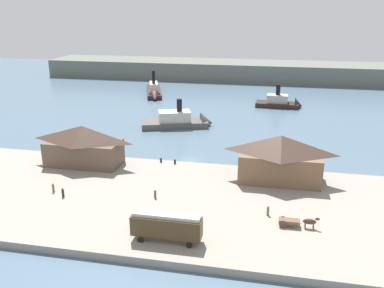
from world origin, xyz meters
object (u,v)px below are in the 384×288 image
at_px(pedestrian_standing_center, 155,194).
at_px(ferry_approaching_east, 283,103).
at_px(ferry_shed_central_terminal, 280,158).
at_px(ferry_departing_north, 154,92).
at_px(street_tram, 166,225).
at_px(mooring_post_center_west, 161,160).
at_px(ferry_shed_customs_shed, 83,145).
at_px(pedestrian_near_east_shed, 63,193).
at_px(pedestrian_walking_west, 53,188).
at_px(ferry_approaching_west, 183,121).
at_px(horse_cart, 296,221).
at_px(mooring_post_west, 43,152).
at_px(pedestrian_by_tram, 268,211).
at_px(mooring_post_east, 175,162).

relative_size(pedestrian_standing_center, ferry_approaching_east, 0.10).
bearing_deg(ferry_shed_central_terminal, ferry_departing_north, 122.03).
distance_m(street_tram, pedestrian_standing_center, 14.28).
height_order(mooring_post_center_west, ferry_approaching_east, ferry_approaching_east).
relative_size(ferry_shed_customs_shed, pedestrian_near_east_shed, 9.08).
bearing_deg(mooring_post_center_west, pedestrian_walking_west, -129.53).
xyz_separation_m(ferry_shed_customs_shed, ferry_departing_north, (-7.15, 75.86, -4.14)).
height_order(mooring_post_center_west, ferry_departing_north, ferry_departing_north).
relative_size(mooring_post_center_west, ferry_approaching_west, 0.04).
distance_m(ferry_shed_customs_shed, street_tram, 35.69).
bearing_deg(horse_cart, pedestrian_standing_center, 167.48).
bearing_deg(ferry_shed_customs_shed, pedestrian_near_east_shed, -78.38).
xyz_separation_m(ferry_shed_customs_shed, mooring_post_west, (-12.25, 4.30, -3.85)).
height_order(street_tram, pedestrian_standing_center, street_tram).
height_order(pedestrian_by_tram, mooring_post_west, pedestrian_by_tram).
xyz_separation_m(ferry_approaching_east, ferry_departing_north, (-48.60, 9.81, -0.11)).
relative_size(horse_cart, pedestrian_by_tram, 3.62).
relative_size(ferry_shed_customs_shed, ferry_departing_north, 0.60).
relative_size(ferry_shed_customs_shed, ferry_approaching_east, 1.00).
relative_size(ferry_shed_central_terminal, ferry_approaching_west, 0.73).
height_order(ferry_shed_customs_shed, street_tram, ferry_shed_customs_shed).
bearing_deg(ferry_departing_north, pedestrian_standing_center, -73.41).
relative_size(mooring_post_east, ferry_approaching_west, 0.04).
bearing_deg(street_tram, mooring_post_center_west, 107.06).
bearing_deg(ferry_shed_central_terminal, mooring_post_center_west, 169.83).
relative_size(mooring_post_east, ferry_approaching_east, 0.06).
xyz_separation_m(pedestrian_standing_center, mooring_post_west, (-31.46, 16.92, -0.28)).
bearing_deg(pedestrian_near_east_shed, horse_cart, -3.56).
bearing_deg(pedestrian_standing_center, horse_cart, -12.52).
height_order(horse_cart, mooring_post_east, horse_cart).
bearing_deg(pedestrian_standing_center, ferry_shed_central_terminal, 30.53).
bearing_deg(ferry_departing_north, mooring_post_east, -70.22).
bearing_deg(pedestrian_walking_west, ferry_approaching_west, 75.65).
relative_size(pedestrian_standing_center, ferry_departing_north, 0.06).
bearing_deg(pedestrian_walking_west, street_tram, -25.84).
distance_m(street_tram, mooring_post_center_west, 31.45).
height_order(ferry_shed_customs_shed, ferry_departing_north, ferry_shed_customs_shed).
height_order(pedestrian_by_tram, mooring_post_east, pedestrian_by_tram).
bearing_deg(mooring_post_east, ferry_departing_north, 109.78).
relative_size(pedestrian_by_tram, ferry_departing_north, 0.06).
xyz_separation_m(ferry_approaching_east, ferry_approaching_west, (-28.20, -30.00, 0.12)).
relative_size(ferry_shed_central_terminal, ferry_departing_north, 0.59).
height_order(pedestrian_walking_west, mooring_post_center_west, pedestrian_walking_west).
height_order(ferry_shed_customs_shed, ferry_approaching_west, ferry_shed_customs_shed).
relative_size(ferry_shed_central_terminal, horse_cart, 2.59).
relative_size(mooring_post_west, ferry_approaching_west, 0.04).
bearing_deg(pedestrian_by_tram, ferry_departing_north, 116.78).
relative_size(pedestrian_walking_west, mooring_post_east, 1.91).
distance_m(ferry_shed_central_terminal, ferry_departing_north, 89.75).
bearing_deg(pedestrian_by_tram, ferry_approaching_east, 88.07).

